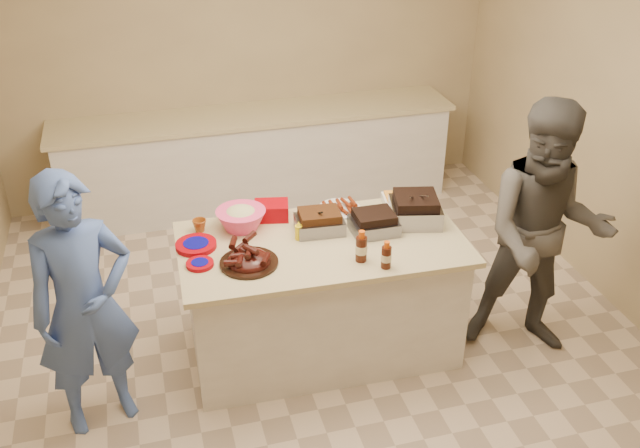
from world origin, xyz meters
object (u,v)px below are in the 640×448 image
object	(u,v)px
mustard_bottle	(299,239)
guest_gray	(525,342)
plastic_cup	(200,231)
bbq_bottle_a	(361,260)
island	(322,348)
bbq_bottle_b	(386,267)
rib_platter	(249,264)
roasting_pan	(414,221)
coleslaw_bowl	(242,228)
guest_blue	(106,414)

from	to	relation	value
mustard_bottle	guest_gray	size ratio (longest dim) A/B	0.07
plastic_cup	bbq_bottle_a	bearing A→B (deg)	-34.21
island	bbq_bottle_b	world-z (taller)	bbq_bottle_b
island	rib_platter	distance (m)	1.00
roasting_pan	coleslaw_bowl	size ratio (longest dim) A/B	0.99
island	mustard_bottle	bearing A→B (deg)	154.83
plastic_cup	mustard_bottle	bearing A→B (deg)	-24.10
plastic_cup	guest_gray	size ratio (longest dim) A/B	0.05
bbq_bottle_b	plastic_cup	xyz separation A→B (m)	(-1.01, 0.72, 0.00)
island	bbq_bottle_a	xyz separation A→B (m)	(0.17, -0.28, 0.86)
plastic_cup	rib_platter	bearing A→B (deg)	-63.35
roasting_pan	guest_blue	world-z (taller)	roasting_pan
bbq_bottle_b	coleslaw_bowl	bearing A→B (deg)	137.41
bbq_bottle_a	guest_blue	world-z (taller)	bbq_bottle_a
roasting_pan	plastic_cup	bearing A→B (deg)	-176.65
island	plastic_cup	size ratio (longest dim) A/B	19.87
bbq_bottle_b	roasting_pan	bearing A→B (deg)	51.87
bbq_bottle_a	guest_blue	size ratio (longest dim) A/B	0.13
coleslaw_bowl	plastic_cup	xyz separation A→B (m)	(-0.27, 0.03, 0.00)
coleslaw_bowl	mustard_bottle	world-z (taller)	coleslaw_bowl
plastic_cup	guest_gray	world-z (taller)	plastic_cup
island	roasting_pan	size ratio (longest dim) A/B	5.64
guest_blue	island	bearing A→B (deg)	-6.91
island	guest_blue	size ratio (longest dim) A/B	1.11
bbq_bottle_a	mustard_bottle	distance (m)	0.46
mustard_bottle	guest_gray	distance (m)	1.78
rib_platter	coleslaw_bowl	size ratio (longest dim) A/B	1.09
rib_platter	guest_blue	xyz separation A→B (m)	(-0.96, -0.12, -0.86)
rib_platter	plastic_cup	xyz separation A→B (m)	(-0.24, 0.47, 0.00)
bbq_bottle_b	guest_blue	world-z (taller)	bbq_bottle_b
bbq_bottle_b	guest_gray	size ratio (longest dim) A/B	0.10
rib_platter	bbq_bottle_a	world-z (taller)	bbq_bottle_a
guest_blue	guest_gray	size ratio (longest dim) A/B	0.92
bbq_bottle_a	guest_blue	distance (m)	1.83
bbq_bottle_b	mustard_bottle	world-z (taller)	bbq_bottle_b
island	rib_platter	bearing A→B (deg)	-162.93
island	guest_gray	bearing A→B (deg)	-11.36
bbq_bottle_b	mustard_bottle	xyz separation A→B (m)	(-0.42, 0.45, 0.00)
guest_gray	plastic_cup	bearing A→B (deg)	-174.16
rib_platter	guest_blue	distance (m)	1.29
bbq_bottle_b	mustard_bottle	distance (m)	0.62
bbq_bottle_b	mustard_bottle	size ratio (longest dim) A/B	1.36
bbq_bottle_b	guest_blue	distance (m)	1.94
bbq_bottle_a	plastic_cup	distance (m)	1.08
mustard_bottle	bbq_bottle_a	bearing A→B (deg)	-48.64
roasting_pan	bbq_bottle_a	world-z (taller)	bbq_bottle_a
bbq_bottle_a	bbq_bottle_b	distance (m)	0.16
coleslaw_bowl	guest_gray	world-z (taller)	coleslaw_bowl
mustard_bottle	guest_gray	xyz separation A→B (m)	(1.52, -0.39, -0.86)
coleslaw_bowl	bbq_bottle_b	distance (m)	1.02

